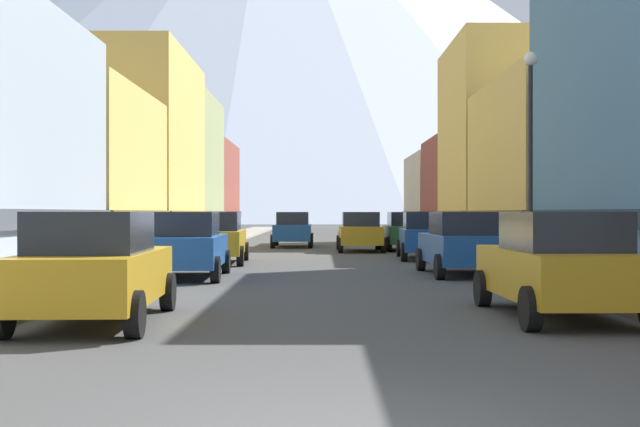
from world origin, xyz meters
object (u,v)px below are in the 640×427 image
car_right_1 (466,243)px  car_right_3 (410,231)px  car_left_0 (98,267)px  car_left_1 (190,245)px  car_left_2 (220,237)px  streetlamp_right (534,128)px  pedestrian_1 (613,254)px  potted_plant_2 (591,255)px  pedestrian_0 (144,239)px  car_driving_0 (364,231)px  car_right_2 (429,235)px  car_driving_1 (296,229)px  car_right_0 (563,264)px  potted_plant_1 (82,249)px

car_right_1 → car_right_3: same height
car_left_0 → car_left_1: 9.08m
car_left_0 → car_right_1: 12.69m
car_left_2 → streetlamp_right: (9.15, -6.71, 3.09)m
car_left_0 → car_left_2: bearing=90.0°
car_left_0 → pedestrian_1: 11.38m
car_left_1 → car_left_2: same height
potted_plant_2 → car_left_0: bearing=-139.8°
pedestrian_0 → pedestrian_1: (12.50, -9.26, -0.01)m
car_left_2 → potted_plant_2: car_left_2 is taller
car_left_1 → car_driving_0: size_ratio=1.01×
car_right_1 → potted_plant_2: bearing=-17.7°
car_right_2 → car_driving_1: size_ratio=1.02×
car_left_0 → potted_plant_2: bearing=40.2°
car_driving_1 → car_left_0: bearing=-94.3°
potted_plant_2 → pedestrian_0: bearing=157.5°
car_right_0 → potted_plant_2: 9.00m
car_left_2 → car_right_2: 8.08m
car_left_2 → potted_plant_2: (10.80, -6.28, -0.29)m
pedestrian_1 → car_left_2: bearing=135.0°
car_right_0 → car_driving_0: size_ratio=1.01×
car_left_1 → car_right_0: same height
car_right_3 → potted_plant_1: (-10.80, -15.32, -0.15)m
car_driving_0 → streetlamp_right: bearing=-76.4°
car_right_0 → car_right_3: bearing=90.0°
car_right_0 → streetlamp_right: streetlamp_right is taller
potted_plant_1 → car_right_2: bearing=36.9°
potted_plant_2 → car_left_1: bearing=-179.7°
pedestrian_1 → streetlamp_right: 4.68m
car_right_2 → pedestrian_0: car_right_2 is taller
pedestrian_0 → car_left_0: bearing=-80.5°
car_right_1 → streetlamp_right: bearing=-43.3°
car_left_1 → pedestrian_1: car_left_1 is taller
potted_plant_2 → pedestrian_0: size_ratio=0.56×
car_driving_0 → pedestrian_1: (4.65, -18.86, -0.05)m
car_left_0 → car_right_3: same height
car_right_3 → potted_plant_1: 18.75m
potted_plant_1 → car_driving_0: bearing=58.7°
car_driving_0 → potted_plant_1: (-8.60, -14.14, -0.15)m
streetlamp_right → car_right_1: bearing=136.7°
car_right_1 → pedestrian_1: car_right_1 is taller
car_driving_1 → car_left_2: bearing=-99.2°
car_right_2 → car_driving_0: size_ratio=1.02×
pedestrian_0 → car_right_2: bearing=19.5°
potted_plant_2 → pedestrian_0: pedestrian_0 is taller
potted_plant_2 → car_driving_0: bearing=109.7°
car_right_2 → streetlamp_right: streetlamp_right is taller
car_right_3 → pedestrian_0: 14.74m
car_left_1 → car_driving_0: same height
car_left_0 → car_right_2: same height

